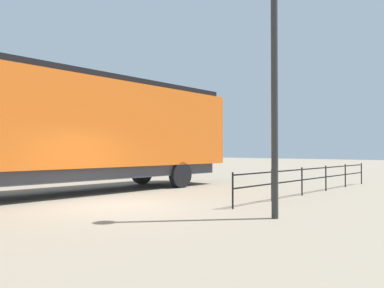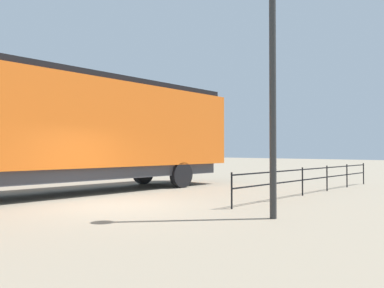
% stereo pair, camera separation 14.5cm
% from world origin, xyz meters
% --- Properties ---
extents(ground_plane, '(120.00, 120.00, 0.00)m').
position_xyz_m(ground_plane, '(0.00, 0.00, 0.00)').
color(ground_plane, gray).
extents(locomotive, '(2.92, 15.33, 4.43)m').
position_xyz_m(locomotive, '(-3.65, 0.54, 2.46)').
color(locomotive, orange).
rests_on(locomotive, ground_plane).
extents(lamp_post, '(0.46, 0.46, 7.36)m').
position_xyz_m(lamp_post, '(4.32, 1.42, 4.78)').
color(lamp_post, '#2D2D2D').
rests_on(lamp_post, ground_plane).
extents(platform_fence, '(0.05, 10.27, 1.01)m').
position_xyz_m(platform_fence, '(2.76, 6.97, 0.66)').
color(platform_fence, black).
rests_on(platform_fence, ground_plane).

